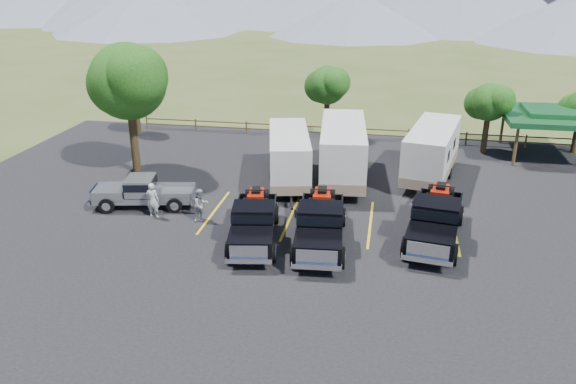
% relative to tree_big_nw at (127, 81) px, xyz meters
% --- Properties ---
extents(ground, '(320.00, 320.00, 0.00)m').
position_rel_tree_big_nw_xyz_m(ground, '(12.55, -9.03, -5.60)').
color(ground, '#405122').
rests_on(ground, ground).
extents(asphalt_lot, '(44.00, 34.00, 0.04)m').
position_rel_tree_big_nw_xyz_m(asphalt_lot, '(12.55, -6.03, -5.58)').
color(asphalt_lot, black).
rests_on(asphalt_lot, ground).
extents(stall_lines, '(12.12, 5.50, 0.01)m').
position_rel_tree_big_nw_xyz_m(stall_lines, '(12.55, -5.03, -5.55)').
color(stall_lines, gold).
rests_on(stall_lines, asphalt_lot).
extents(tree_big_nw, '(5.54, 5.18, 7.84)m').
position_rel_tree_big_nw_xyz_m(tree_big_nw, '(0.00, 0.00, 0.00)').
color(tree_big_nw, black).
rests_on(tree_big_nw, ground).
extents(tree_ne_a, '(3.11, 2.92, 4.76)m').
position_rel_tree_big_nw_xyz_m(tree_ne_a, '(21.52, 7.99, -2.11)').
color(tree_ne_a, black).
rests_on(tree_ne_a, ground).
extents(tree_north, '(3.46, 3.24, 5.25)m').
position_rel_tree_big_nw_xyz_m(tree_north, '(10.52, 9.99, -1.76)').
color(tree_north, black).
rests_on(tree_north, ground).
extents(tree_nw_small, '(2.59, 2.43, 3.85)m').
position_rel_tree_big_nw_xyz_m(tree_nw_small, '(-3.48, 7.99, -2.81)').
color(tree_nw_small, black).
rests_on(tree_nw_small, ground).
extents(rail_fence, '(36.12, 0.12, 1.00)m').
position_rel_tree_big_nw_xyz_m(rail_fence, '(14.55, 9.47, -4.99)').
color(rail_fence, brown).
rests_on(rail_fence, ground).
extents(pavilion, '(6.20, 6.20, 3.22)m').
position_rel_tree_big_nw_xyz_m(pavilion, '(25.55, 7.97, -2.81)').
color(pavilion, brown).
rests_on(pavilion, ground).
extents(rig_left, '(2.88, 6.26, 2.01)m').
position_rel_tree_big_nw_xyz_m(rig_left, '(9.35, -7.74, -4.59)').
color(rig_left, black).
rests_on(rig_left, asphalt_lot).
extents(rig_center, '(2.68, 6.56, 2.14)m').
position_rel_tree_big_nw_xyz_m(rig_center, '(12.37, -7.55, -4.53)').
color(rig_center, black).
rests_on(rig_center, asphalt_lot).
extents(rig_right, '(3.07, 6.81, 2.19)m').
position_rel_tree_big_nw_xyz_m(rig_right, '(17.51, -6.16, -4.50)').
color(rig_right, black).
rests_on(rig_right, asphalt_lot).
extents(trailer_left, '(3.62, 8.56, 2.97)m').
position_rel_tree_big_nw_xyz_m(trailer_left, '(9.56, -0.05, -4.00)').
color(trailer_left, silver).
rests_on(trailer_left, asphalt_lot).
extents(trailer_center, '(3.23, 9.70, 3.36)m').
position_rel_tree_big_nw_xyz_m(trailer_center, '(12.58, 0.77, -3.80)').
color(trailer_center, silver).
rests_on(trailer_center, asphalt_lot).
extents(trailer_right, '(3.78, 9.02, 3.13)m').
position_rel_tree_big_nw_xyz_m(trailer_right, '(17.69, 2.07, -3.92)').
color(trailer_right, silver).
rests_on(trailer_right, asphalt_lot).
extents(pickup_silver, '(5.62, 2.75, 1.62)m').
position_rel_tree_big_nw_xyz_m(pickup_silver, '(2.78, -5.02, -4.72)').
color(pickup_silver, gray).
rests_on(pickup_silver, asphalt_lot).
extents(person_a, '(0.68, 0.46, 1.83)m').
position_rel_tree_big_nw_xyz_m(person_a, '(3.78, -6.22, -4.64)').
color(person_a, '#B9B9B9').
rests_on(person_a, asphalt_lot).
extents(person_b, '(1.00, 1.03, 1.67)m').
position_rel_tree_big_nw_xyz_m(person_b, '(6.28, -6.19, -4.72)').
color(person_b, gray).
rests_on(person_b, asphalt_lot).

